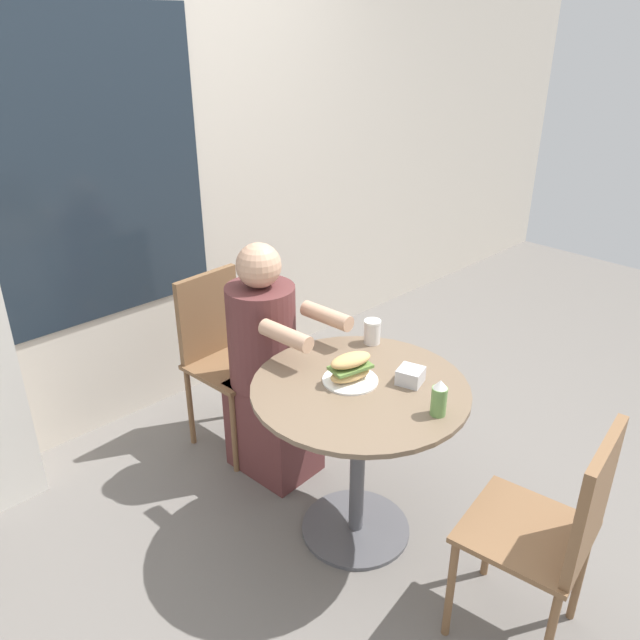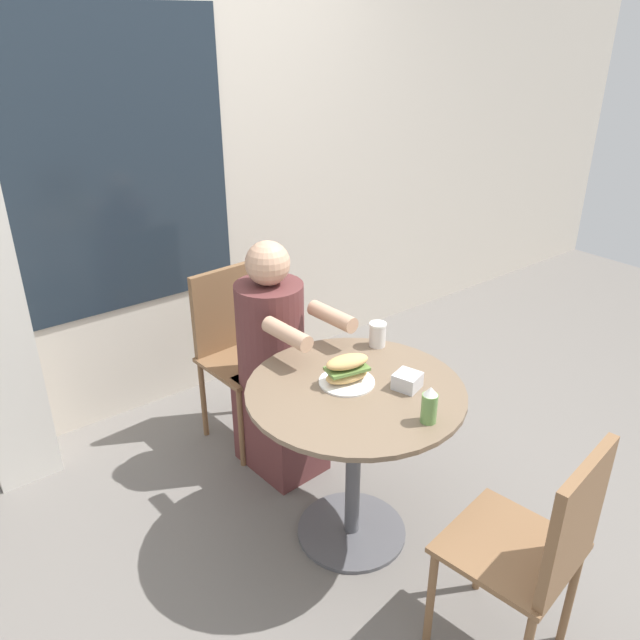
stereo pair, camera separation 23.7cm
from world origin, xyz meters
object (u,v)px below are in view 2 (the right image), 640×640
object	(u,v)px
seated_diner	(276,374)
empty_chair_across	(541,543)
cafe_table	(354,429)
drink_cup	(377,334)
sandwich_on_plate	(346,371)
condiment_bottle	(429,405)
diner_chair	(235,340)

from	to	relation	value
seated_diner	empty_chair_across	xyz separation A→B (m)	(0.03, -1.36, 0.03)
cafe_table	seated_diner	size ratio (longest dim) A/B	0.74
cafe_table	drink_cup	xyz separation A→B (m)	(0.29, 0.20, 0.23)
sandwich_on_plate	condiment_bottle	xyz separation A→B (m)	(0.06, -0.36, 0.02)
diner_chair	condiment_bottle	world-z (taller)	diner_chair
seated_diner	diner_chair	bearing A→B (deg)	-92.46
seated_diner	drink_cup	world-z (taller)	seated_diner
cafe_table	empty_chair_across	world-z (taller)	empty_chair_across
sandwich_on_plate	drink_cup	world-z (taller)	sandwich_on_plate
sandwich_on_plate	drink_cup	xyz separation A→B (m)	(0.30, 0.15, 0.00)
empty_chair_across	condiment_bottle	bearing A→B (deg)	82.34
condiment_bottle	cafe_table	bearing A→B (deg)	100.13
diner_chair	empty_chair_across	bearing A→B (deg)	87.56
empty_chair_across	drink_cup	distance (m)	1.04
sandwich_on_plate	condiment_bottle	world-z (taller)	condiment_bottle
drink_cup	condiment_bottle	distance (m)	0.56
drink_cup	condiment_bottle	size ratio (longest dim) A/B	0.76
cafe_table	diner_chair	size ratio (longest dim) A/B	0.95
cafe_table	sandwich_on_plate	size ratio (longest dim) A/B	3.87
seated_diner	empty_chair_across	size ratio (longest dim) A/B	1.28
seated_diner	empty_chair_across	bearing A→B (deg)	87.56
diner_chair	sandwich_on_plate	size ratio (longest dim) A/B	4.10
cafe_table	diner_chair	world-z (taller)	diner_chair
condiment_bottle	diner_chair	bearing A→B (deg)	91.51
seated_diner	drink_cup	distance (m)	0.53
diner_chair	drink_cup	size ratio (longest dim) A/B	8.37
diner_chair	condiment_bottle	distance (m)	1.26
seated_diner	sandwich_on_plate	xyz separation A→B (m)	(-0.03, -0.53, 0.27)
sandwich_on_plate	condiment_bottle	bearing A→B (deg)	-80.90
drink_cup	cafe_table	bearing A→B (deg)	-145.59
empty_chair_across	condiment_bottle	size ratio (longest dim) A/B	6.36
diner_chair	drink_cup	world-z (taller)	diner_chair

